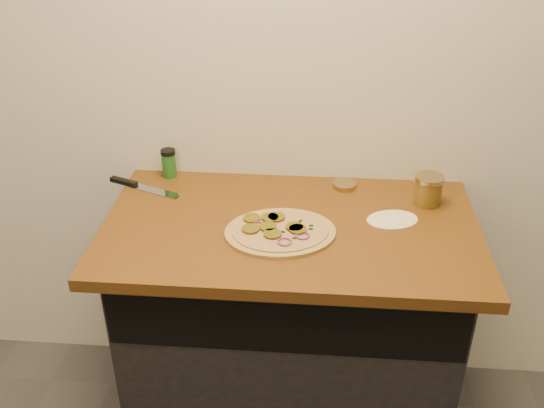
# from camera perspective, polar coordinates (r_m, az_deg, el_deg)

# --- Properties ---
(room_shell) EXTENTS (4.02, 3.52, 2.71)m
(room_shell) POSITION_cam_1_polar(r_m,az_deg,el_deg) (0.33, -10.31, -14.73)
(room_shell) COLOR silver
(room_shell) RESTS_ON ground
(cabinet) EXTENTS (1.10, 0.60, 0.86)m
(cabinet) POSITION_cam_1_polar(r_m,az_deg,el_deg) (2.24, 1.62, -11.65)
(cabinet) COLOR black
(cabinet) RESTS_ON ground
(countertop) EXTENTS (1.20, 0.70, 0.04)m
(countertop) POSITION_cam_1_polar(r_m,az_deg,el_deg) (1.95, 1.76, -2.33)
(countertop) COLOR brown
(countertop) RESTS_ON cabinet
(pizza) EXTENTS (0.39, 0.39, 0.02)m
(pizza) POSITION_cam_1_polar(r_m,az_deg,el_deg) (1.88, 0.71, -2.57)
(pizza) COLOR tan
(pizza) RESTS_ON countertop
(chefs_knife) EXTENTS (0.28, 0.13, 0.02)m
(chefs_knife) POSITION_cam_1_polar(r_m,az_deg,el_deg) (2.19, -12.47, 1.66)
(chefs_knife) COLOR #B7BAC1
(chefs_knife) RESTS_ON countertop
(mason_jar_lid) EXTENTS (0.11, 0.11, 0.02)m
(mason_jar_lid) POSITION_cam_1_polar(r_m,az_deg,el_deg) (2.16, 6.82, 1.79)
(mason_jar_lid) COLOR tan
(mason_jar_lid) RESTS_ON countertop
(salsa_jar) EXTENTS (0.10, 0.10, 0.10)m
(salsa_jar) POSITION_cam_1_polar(r_m,az_deg,el_deg) (2.09, 14.47, 1.32)
(salsa_jar) COLOR #9F240F
(salsa_jar) RESTS_ON countertop
(spice_shaker) EXTENTS (0.05, 0.05, 0.11)m
(spice_shaker) POSITION_cam_1_polar(r_m,az_deg,el_deg) (2.23, -9.68, 3.82)
(spice_shaker) COLOR #236720
(spice_shaker) RESTS_ON countertop
(flour_spill) EXTENTS (0.21, 0.21, 0.00)m
(flour_spill) POSITION_cam_1_polar(r_m,az_deg,el_deg) (1.99, 11.26, -1.43)
(flour_spill) COLOR silver
(flour_spill) RESTS_ON countertop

